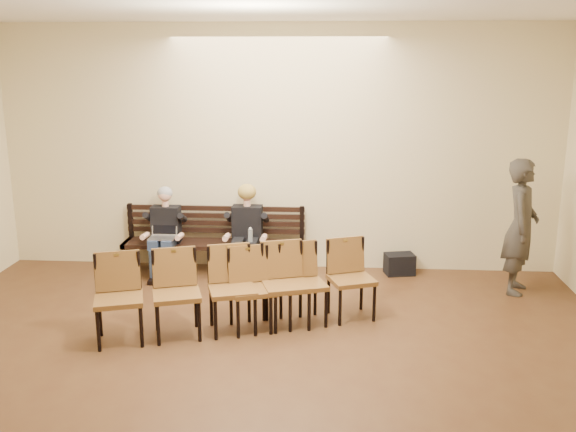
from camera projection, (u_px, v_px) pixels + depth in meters
name	position (u px, v px, depth m)	size (l,w,h in m)	color
room_walls	(232.00, 125.00, 4.87)	(8.02, 10.01, 3.51)	beige
bench	(214.00, 257.00, 9.24)	(2.60, 0.90, 0.45)	black
seated_man	(165.00, 234.00, 9.08)	(0.49, 0.68, 1.19)	black
seated_woman	(247.00, 235.00, 9.00)	(0.52, 0.72, 1.21)	black
laptop	(162.00, 238.00, 8.92)	(0.36, 0.28, 0.26)	silver
water_bottle	(250.00, 244.00, 8.75)	(0.06, 0.06, 0.21)	silver
bag	(399.00, 264.00, 9.17)	(0.40, 0.28, 0.30)	black
passerby	(522.00, 217.00, 8.29)	(0.75, 0.49, 2.05)	#39352F
chair_row_front	(303.00, 285.00, 7.41)	(1.70, 0.51, 0.94)	brown
chair_row_back	(205.00, 293.00, 7.13)	(2.37, 0.53, 0.97)	brown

